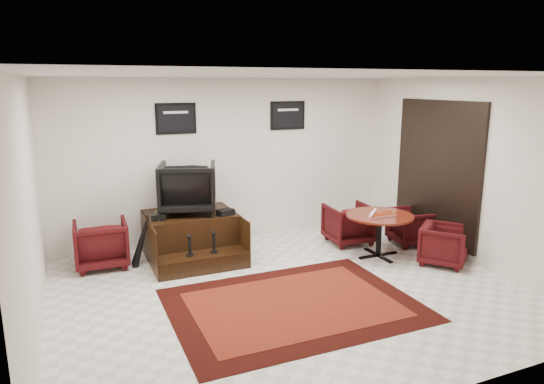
% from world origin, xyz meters
% --- Properties ---
extents(ground, '(6.00, 6.00, 0.00)m').
position_xyz_m(ground, '(0.00, 0.00, 0.00)').
color(ground, white).
rests_on(ground, ground).
extents(room_shell, '(6.02, 5.02, 2.81)m').
position_xyz_m(room_shell, '(0.41, 0.12, 1.79)').
color(room_shell, white).
rests_on(room_shell, ground).
extents(area_rug, '(3.01, 2.26, 0.01)m').
position_xyz_m(area_rug, '(-0.14, -0.37, 0.01)').
color(area_rug, black).
rests_on(area_rug, ground).
extents(shine_podium, '(1.38, 1.42, 0.71)m').
position_xyz_m(shine_podium, '(-0.87, 1.81, 0.33)').
color(shine_podium, black).
rests_on(shine_podium, ground).
extents(shine_chair, '(1.06, 1.02, 0.88)m').
position_xyz_m(shine_chair, '(-0.87, 1.96, 1.15)').
color(shine_chair, black).
rests_on(shine_chair, shine_podium).
extents(shoes_pair, '(0.26, 0.28, 0.09)m').
position_xyz_m(shoes_pair, '(-1.39, 1.72, 0.75)').
color(shoes_pair, black).
rests_on(shoes_pair, shine_podium).
extents(polish_kit, '(0.29, 0.24, 0.09)m').
position_xyz_m(polish_kit, '(-0.38, 1.56, 0.75)').
color(polish_kit, black).
rests_on(polish_kit, shine_podium).
extents(umbrella_black, '(0.29, 0.11, 0.78)m').
position_xyz_m(umbrella_black, '(-1.66, 1.72, 0.39)').
color(umbrella_black, black).
rests_on(umbrella_black, ground).
extents(umbrella_hooked, '(0.29, 0.11, 0.79)m').
position_xyz_m(umbrella_hooked, '(-1.65, 1.83, 0.39)').
color(umbrella_hooked, black).
rests_on(umbrella_hooked, ground).
extents(armchair_side, '(0.77, 0.73, 0.78)m').
position_xyz_m(armchair_side, '(-2.22, 1.96, 0.39)').
color(armchair_side, black).
rests_on(armchair_side, ground).
extents(meeting_table, '(1.05, 1.05, 0.69)m').
position_xyz_m(meeting_table, '(1.87, 0.68, 0.60)').
color(meeting_table, '#47110A').
rests_on(meeting_table, ground).
extents(table_chair_back, '(0.77, 0.73, 0.75)m').
position_xyz_m(table_chair_back, '(1.80, 1.46, 0.37)').
color(table_chair_back, black).
rests_on(table_chair_back, ground).
extents(table_chair_window, '(0.70, 0.74, 0.68)m').
position_xyz_m(table_chair_window, '(2.77, 0.98, 0.34)').
color(table_chair_window, black).
rests_on(table_chair_window, ground).
extents(table_chair_corner, '(0.89, 0.89, 0.67)m').
position_xyz_m(table_chair_corner, '(2.58, 0.00, 0.34)').
color(table_chair_corner, black).
rests_on(table_chair_corner, ground).
extents(paper_roll, '(0.34, 0.33, 0.05)m').
position_xyz_m(paper_roll, '(1.78, 0.73, 0.71)').
color(paper_roll, white).
rests_on(paper_roll, meeting_table).
extents(table_clutter, '(0.57, 0.34, 0.01)m').
position_xyz_m(table_clutter, '(1.93, 0.65, 0.69)').
color(table_clutter, '#E9450C').
rests_on(table_clutter, meeting_table).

